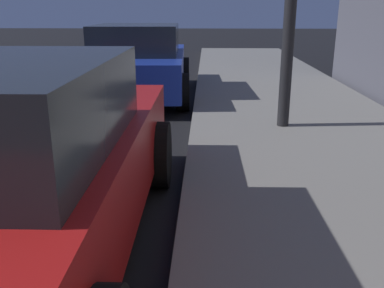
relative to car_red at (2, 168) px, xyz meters
name	(u,v)px	position (x,y,z in m)	size (l,w,h in m)	color
car_red	(2,168)	(0.00, 0.00, 0.00)	(2.06, 4.29, 1.43)	maroon
car_blue	(138,62)	(0.00, 5.90, 0.00)	(2.16, 4.12, 1.43)	navy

